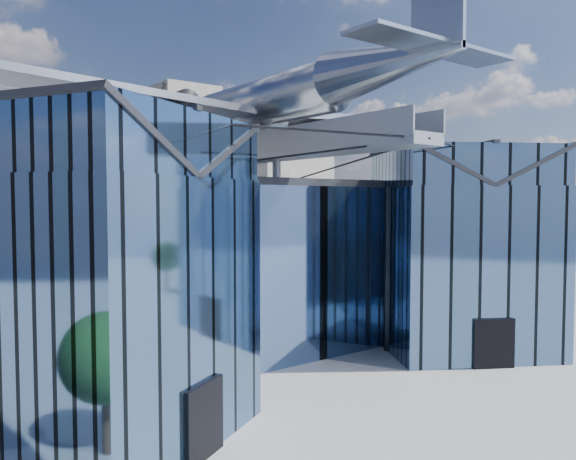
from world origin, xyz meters
TOP-DOWN VIEW (x-y plane):
  - ground_plane at (0.00, 0.00)m, footprint 120.00×120.00m
  - museum at (0.00, 5.82)m, footprint 32.88×24.50m
  - bg_towers at (1.45, 50.49)m, footprint 77.00×24.50m
  - tree_side_e at (21.66, 3.71)m, footprint 4.59×4.59m

SIDE VIEW (x-z plane):
  - ground_plane at x=0.00m, z-range 0.00..0.00m
  - tree_side_e at x=21.66m, z-range 1.08..7.18m
  - museum at x=0.00m, z-range -3.26..14.34m
  - bg_towers at x=1.45m, z-range -2.99..23.01m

